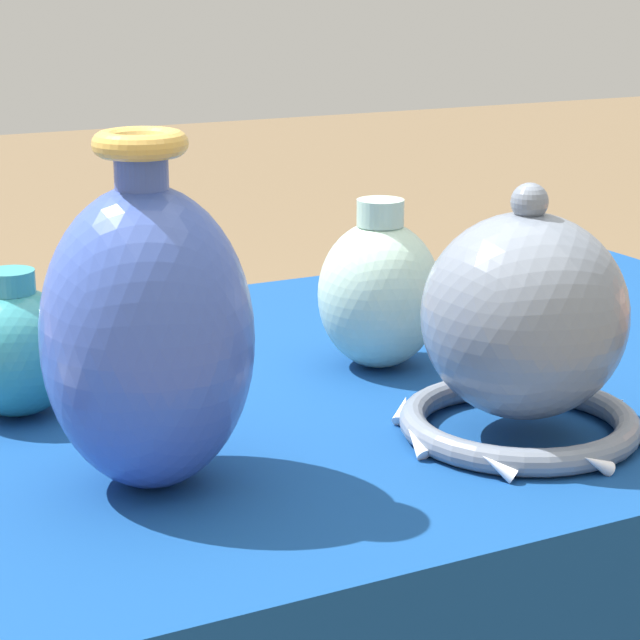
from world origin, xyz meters
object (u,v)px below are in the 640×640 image
Objects in this scene: jar_round_teal at (15,350)px; vase_tall_bulbous at (148,334)px; jar_round_celadon at (379,293)px; vase_dome_bell at (523,333)px.

vase_tall_bulbous is at bearing -75.06° from jar_round_teal.
vase_tall_bulbous is 1.62× the size of jar_round_celadon.
jar_round_teal is 0.34m from jar_round_celadon.
vase_dome_bell is 0.42m from jar_round_teal.
vase_dome_bell is at bearing -8.15° from vase_tall_bulbous.
jar_round_teal is at bearing 104.94° from vase_tall_bulbous.
jar_round_celadon is (-0.01, 0.21, -0.01)m from vase_dome_bell.
jar_round_teal is at bearing 175.65° from jar_round_celadon.
vase_tall_bulbous is 1.25× the size of vase_dome_bell.
jar_round_teal is at bearing 146.04° from vase_dome_bell.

